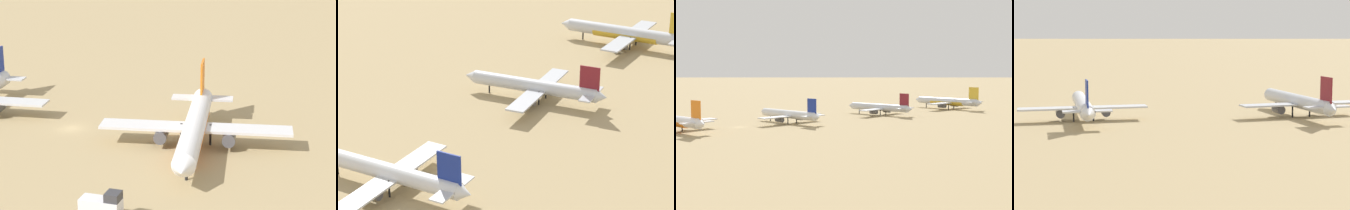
{
  "view_description": "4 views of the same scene",
  "coord_description": "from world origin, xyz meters",
  "views": [
    {
      "loc": [
        101.44,
        49.86,
        38.86
      ],
      "look_at": [
        0.27,
        17.7,
        6.02
      ],
      "focal_mm": 72.97,
      "sensor_mm": 36.0,
      "label": 1
    },
    {
      "loc": [
        -78.18,
        52.64,
        59.62
      ],
      "look_at": [
        -3.05,
        -52.4,
        5.47
      ],
      "focal_mm": 73.21,
      "sensor_mm": 36.0,
      "label": 2
    },
    {
      "loc": [
        -158.62,
        81.41,
        21.41
      ],
      "look_at": [
        -2.96,
        -45.53,
        5.87
      ],
      "focal_mm": 52.78,
      "sensor_mm": 36.0,
      "label": 3
    },
    {
      "loc": [
        -140.05,
        -28.52,
        20.72
      ],
      "look_at": [
        -5.66,
        -41.76,
        3.72
      ],
      "focal_mm": 67.59,
      "sensor_mm": 36.0,
      "label": 4
    }
  ],
  "objects": [
    {
      "name": "service_truck",
      "position": [
        30.39,
        18.76,
        2.08
      ],
      "size": [
        2.7,
        5.22,
        3.9
      ],
      "color": "silver",
      "rests_on": "ground"
    },
    {
      "name": "ground_plane",
      "position": [
        0.0,
        0.0,
        0.0
      ],
      "size": [
        1800.0,
        1800.0,
        0.0
      ],
      "primitive_type": "plane",
      "color": "tan"
    },
    {
      "name": "parked_jet_3",
      "position": [
        2.89,
        23.0,
        3.66
      ],
      "size": [
        37.97,
        31.08,
        10.99
      ],
      "color": "white",
      "rests_on": "ground"
    }
  ]
}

